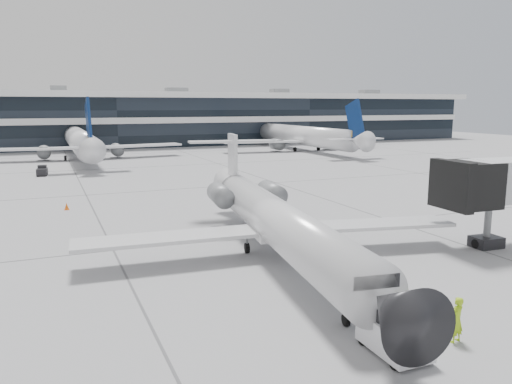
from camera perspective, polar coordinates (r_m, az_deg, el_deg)
name	(u,v)px	position (r m, az deg, el deg)	size (l,w,h in m)	color
ground	(268,234)	(33.41, 1.33, -4.78)	(220.00, 220.00, 0.00)	gray
terminal	(110,122)	(112.30, -16.31, 7.72)	(170.00, 22.00, 10.00)	black
bg_jet_center	(82,159)	(85.04, -19.31, 3.61)	(32.00, 40.00, 9.60)	white
bg_jet_right	(302,150)	(96.22, 5.24, 4.79)	(32.00, 40.00, 9.60)	white
regional_jet	(275,219)	(28.03, 2.17, -3.11)	(21.91, 27.34, 6.32)	silver
ramp_worker	(456,320)	(19.86, 21.93, -13.38)	(0.62, 0.41, 1.70)	#A9E017
baggage_tug	(393,332)	(18.50, 15.38, -15.21)	(1.54, 2.55, 1.61)	white
traffic_cone	(67,206)	(43.74, -20.83, -1.56)	(0.52, 0.52, 0.58)	#FD610D
far_tug	(42,171)	(66.18, -23.25, 2.22)	(1.36, 2.07, 1.25)	black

